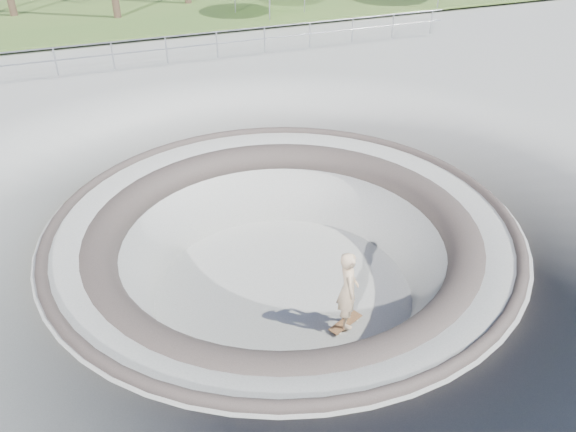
# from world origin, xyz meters

# --- Properties ---
(ground) EXTENTS (180.00, 180.00, 0.00)m
(ground) POSITION_xyz_m (0.00, 0.00, 0.00)
(ground) COLOR #A9AAA4
(ground) RESTS_ON ground
(skate_bowl) EXTENTS (14.00, 14.00, 4.10)m
(skate_bowl) POSITION_xyz_m (0.00, 0.00, -1.83)
(skate_bowl) COLOR #A9AAA4
(skate_bowl) RESTS_ON ground
(distant_hills) EXTENTS (103.20, 45.00, 28.60)m
(distant_hills) POSITION_xyz_m (3.78, 57.17, -7.02)
(distant_hills) COLOR olive
(distant_hills) RESTS_ON ground
(safety_railing) EXTENTS (25.00, 0.06, 1.03)m
(safety_railing) POSITION_xyz_m (0.00, 12.00, 0.69)
(safety_railing) COLOR #95969D
(safety_railing) RESTS_ON ground
(skateboard) EXTENTS (0.90, 0.56, 0.09)m
(skateboard) POSITION_xyz_m (0.79, -1.69, -1.83)
(skateboard) COLOR olive
(skateboard) RESTS_ON ground
(skater) EXTENTS (0.62, 0.77, 1.84)m
(skater) POSITION_xyz_m (0.79, -1.69, -0.89)
(skater) COLOR beige
(skater) RESTS_ON skateboard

